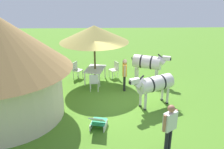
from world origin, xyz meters
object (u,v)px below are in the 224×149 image
patio_dining_table (95,70)px  standing_watcher (170,125)px  thatched_hut (0,63)px  zebra_by_umbrella (148,63)px  striped_lounge_chair (98,122)px  patio_chair_near_hut (115,69)px  patio_chair_near_lawn (76,69)px  zebra_nearest_camera (154,84)px  shade_umbrella (94,34)px  guest_beside_umbrella (125,72)px  patio_chair_west_end (94,81)px

patio_dining_table → standing_watcher: 6.31m
thatched_hut → zebra_by_umbrella: thatched_hut is taller
thatched_hut → zebra_by_umbrella: 7.19m
patio_dining_table → striped_lounge_chair: bearing=-176.6°
patio_chair_near_hut → striped_lounge_chair: (-5.00, 0.82, -0.26)m
patio_chair_near_lawn → striped_lounge_chair: patio_chair_near_lawn is taller
zebra_nearest_camera → shade_umbrella: bearing=16.9°
guest_beside_umbrella → standing_watcher: size_ratio=0.97×
patio_chair_near_lawn → zebra_nearest_camera: (-3.32, -3.67, 0.48)m
patio_chair_near_lawn → standing_watcher: standing_watcher is taller
striped_lounge_chair → zebra_by_umbrella: 5.21m
shade_umbrella → patio_chair_west_end: shade_umbrella is taller
zebra_nearest_camera → zebra_by_umbrella: size_ratio=1.04×
thatched_hut → standing_watcher: size_ratio=3.18×
patio_chair_near_lawn → guest_beside_umbrella: 3.13m
shade_umbrella → guest_beside_umbrella: bearing=-128.5°
thatched_hut → guest_beside_umbrella: thatched_hut is taller
patio_chair_west_end → shade_umbrella: bearing=90.0°
zebra_by_umbrella → standing_watcher: bearing=21.0°
patio_dining_table → patio_chair_near_hut: patio_chair_near_hut is taller
patio_dining_table → striped_lounge_chair: size_ratio=1.74×
guest_beside_umbrella → striped_lounge_chair: bearing=-17.3°
zebra_nearest_camera → zebra_by_umbrella: (2.76, -0.21, 0.04)m
shade_umbrella → patio_chair_west_end: size_ratio=3.92×
zebra_nearest_camera → zebra_by_umbrella: zebra_by_umbrella is taller
striped_lounge_chair → zebra_nearest_camera: 2.99m
patio_chair_near_lawn → guest_beside_umbrella: (-1.77, -2.54, 0.45)m
shade_umbrella → zebra_by_umbrella: 3.23m
zebra_nearest_camera → guest_beside_umbrella: bearing=9.2°
zebra_by_umbrella → patio_dining_table: bearing=-64.9°
patio_chair_near_lawn → thatched_hut: bearing=-0.5°
guest_beside_umbrella → zebra_by_umbrella: guest_beside_umbrella is taller
thatched_hut → patio_chair_west_end: 4.37m
patio_chair_west_end → zebra_by_umbrella: (1.26, -2.83, 0.52)m
striped_lounge_chair → thatched_hut: bearing=177.1°
thatched_hut → zebra_by_umbrella: bearing=-60.7°
patio_dining_table → zebra_nearest_camera: size_ratio=0.75×
thatched_hut → patio_dining_table: bearing=-44.5°
zebra_nearest_camera → patio_chair_near_lawn: bearing=21.0°
patio_chair_near_lawn → zebra_by_umbrella: size_ratio=0.45×
shade_umbrella → standing_watcher: 6.50m
patio_chair_near_lawn → zebra_by_umbrella: zebra_by_umbrella is taller
standing_watcher → striped_lounge_chair: (1.36, 2.23, -0.75)m
shade_umbrella → striped_lounge_chair: shade_umbrella is taller
thatched_hut → guest_beside_umbrella: (2.25, -4.84, -1.28)m
guest_beside_umbrella → zebra_nearest_camera: size_ratio=0.79×
standing_watcher → zebra_nearest_camera: 3.07m
shade_umbrella → patio_dining_table: 1.95m
zebra_nearest_camera → patio_dining_table: bearing=16.9°
thatched_hut → shade_umbrella: bearing=-44.5°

